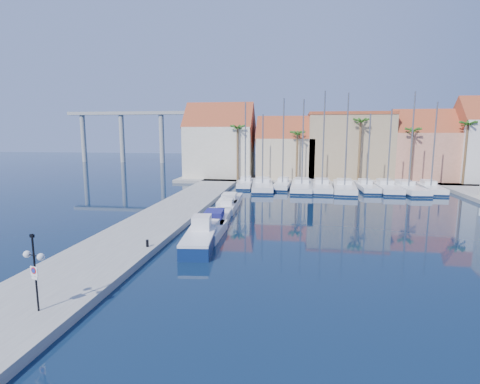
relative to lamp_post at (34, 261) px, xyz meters
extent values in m
plane|color=black|center=(7.76, 6.54, -2.88)|extent=(260.00, 260.00, 0.00)
cube|color=gray|center=(-1.24, 20.04, -2.63)|extent=(6.00, 77.00, 0.50)
cube|color=gray|center=(17.76, 54.54, -2.63)|extent=(54.00, 16.00, 0.50)
cylinder|color=black|center=(0.00, 0.00, -0.57)|extent=(0.09, 0.09, 3.63)
cylinder|color=black|center=(-0.22, 0.07, 0.25)|extent=(0.45, 0.17, 0.05)
cylinder|color=black|center=(0.22, -0.06, 0.25)|extent=(0.45, 0.17, 0.05)
sphere|color=white|center=(-0.43, 0.13, 0.25)|extent=(0.33, 0.33, 0.33)
sphere|color=white|center=(0.44, -0.12, 0.25)|extent=(0.33, 0.33, 0.33)
cube|color=black|center=(0.00, 0.00, 1.16)|extent=(0.22, 0.16, 0.15)
cube|color=white|center=(-0.01, -0.05, -0.48)|extent=(0.44, 0.15, 0.45)
cylinder|color=red|center=(-0.02, -0.07, -0.43)|extent=(0.30, 0.10, 0.31)
cylinder|color=#1933A5|center=(-0.02, -0.08, -0.43)|extent=(0.21, 0.07, 0.22)
cube|color=white|center=(-0.01, -0.05, -0.79)|extent=(0.36, 0.13, 0.13)
cylinder|color=black|center=(1.16, 9.98, -2.13)|extent=(0.20, 0.20, 0.51)
cube|color=#0D214F|center=(4.54, 11.74, -2.41)|extent=(2.76, 6.48, 0.94)
cube|color=white|center=(4.54, 11.74, -1.83)|extent=(2.76, 6.48, 0.21)
cube|color=white|center=(4.40, 12.99, -1.26)|extent=(1.54, 1.81, 1.15)
cube|color=white|center=(4.71, 15.08, -2.48)|extent=(1.77, 5.46, 0.80)
cube|color=white|center=(4.72, 14.53, -1.78)|extent=(1.23, 1.91, 0.60)
cube|color=white|center=(4.08, 19.45, -2.48)|extent=(2.83, 7.51, 0.80)
cube|color=navy|center=(4.13, 18.71, -1.78)|extent=(1.82, 2.68, 0.60)
cube|color=white|center=(4.27, 25.35, -2.48)|extent=(1.84, 5.15, 0.80)
cube|color=white|center=(4.29, 24.84, -1.78)|extent=(1.21, 1.83, 0.60)
cube|color=white|center=(3.79, 29.35, -2.48)|extent=(2.66, 7.34, 0.80)
cube|color=white|center=(3.82, 28.63, -1.78)|extent=(1.74, 2.61, 0.60)
cube|color=white|center=(3.79, 43.60, -2.38)|extent=(2.43, 8.19, 1.00)
cube|color=#0B1B3A|center=(3.79, 43.60, -2.70)|extent=(2.50, 8.25, 0.28)
cube|color=white|center=(3.76, 44.41, -1.58)|extent=(1.57, 2.49, 0.60)
cylinder|color=slate|center=(3.81, 43.20, 4.18)|extent=(0.20, 0.20, 12.12)
cube|color=white|center=(6.60, 42.05, -2.38)|extent=(4.00, 11.79, 1.00)
cube|color=#0B1B3A|center=(6.60, 42.05, -2.70)|extent=(4.07, 11.85, 0.28)
cube|color=white|center=(6.50, 43.20, -1.58)|extent=(2.40, 3.64, 0.60)
cylinder|color=slate|center=(6.65, 41.47, 3.22)|extent=(0.20, 0.20, 10.20)
cube|color=white|center=(9.66, 43.27, -2.38)|extent=(2.75, 8.43, 1.00)
cube|color=#0B1B3A|center=(9.66, 43.27, -2.70)|extent=(2.82, 8.50, 0.28)
cube|color=white|center=(9.72, 44.10, -1.58)|extent=(1.69, 2.59, 0.60)
cylinder|color=slate|center=(9.63, 42.86, 4.41)|extent=(0.20, 0.20, 12.58)
cube|color=white|center=(12.55, 42.22, -2.38)|extent=(3.35, 11.66, 1.00)
cube|color=#0B1B3A|center=(12.55, 42.22, -2.70)|extent=(3.41, 11.72, 0.28)
cube|color=white|center=(12.59, 43.38, -1.58)|extent=(2.21, 3.53, 0.60)
cylinder|color=slate|center=(12.53, 41.64, 4.28)|extent=(0.20, 0.20, 12.33)
cube|color=white|center=(15.53, 42.11, -2.38)|extent=(3.29, 10.97, 1.00)
cube|color=#0B1B3A|center=(15.53, 42.11, -2.70)|extent=(3.36, 11.04, 0.28)
cube|color=white|center=(15.57, 43.20, -1.58)|extent=(2.12, 3.34, 0.60)
cylinder|color=slate|center=(15.50, 41.57, 4.85)|extent=(0.20, 0.20, 13.46)
cube|color=white|center=(18.77, 41.85, -2.38)|extent=(4.02, 11.97, 1.00)
cube|color=#0B1B3A|center=(18.77, 41.85, -2.70)|extent=(4.08, 12.04, 0.28)
cube|color=white|center=(18.87, 43.02, -1.58)|extent=(2.42, 3.69, 0.60)
cylinder|color=slate|center=(18.72, 41.26, 4.67)|extent=(0.20, 0.20, 13.10)
cube|color=white|center=(22.00, 42.57, -2.38)|extent=(2.55, 8.99, 1.00)
cube|color=#0B1B3A|center=(22.00, 42.57, -2.70)|extent=(2.62, 9.05, 0.28)
cube|color=white|center=(21.98, 43.46, -1.58)|extent=(1.69, 2.72, 0.60)
cylinder|color=slate|center=(22.01, 42.12, 3.23)|extent=(0.20, 0.20, 10.22)
cube|color=white|center=(24.89, 42.62, -2.38)|extent=(2.95, 10.70, 1.00)
cube|color=#0B1B3A|center=(24.89, 42.62, -2.70)|extent=(3.01, 10.76, 0.28)
cube|color=white|center=(24.91, 43.69, -1.58)|extent=(1.99, 3.23, 0.60)
cylinder|color=slate|center=(24.88, 42.09, 3.56)|extent=(0.20, 0.20, 10.88)
cube|color=white|center=(27.64, 42.05, -2.38)|extent=(3.65, 10.78, 1.00)
cube|color=#0B1B3A|center=(27.64, 42.05, -2.70)|extent=(3.71, 10.85, 0.28)
cube|color=white|center=(27.55, 43.11, -1.58)|extent=(2.19, 3.33, 0.60)
cylinder|color=slate|center=(27.68, 41.53, 4.72)|extent=(0.20, 0.20, 13.20)
cube|color=white|center=(30.99, 42.78, -2.38)|extent=(2.91, 9.35, 1.00)
cube|color=#0B1B3A|center=(30.99, 42.78, -2.70)|extent=(2.97, 9.41, 0.28)
cube|color=white|center=(31.04, 43.70, -1.58)|extent=(1.83, 2.86, 0.60)
cylinder|color=slate|center=(30.96, 42.32, 4.01)|extent=(0.20, 0.20, 11.79)
cube|color=beige|center=(-2.24, 53.54, 2.12)|extent=(12.00, 9.00, 9.00)
cube|color=maroon|center=(-2.24, 53.54, 6.62)|extent=(12.30, 9.00, 9.00)
cube|color=beige|center=(9.76, 53.54, 1.12)|extent=(10.00, 8.00, 7.00)
cube|color=maroon|center=(9.76, 53.54, 4.62)|extent=(10.30, 8.00, 8.00)
cube|color=tan|center=(20.76, 54.54, 3.12)|extent=(14.00, 10.00, 11.00)
cube|color=maroon|center=(20.76, 54.54, 8.87)|extent=(14.20, 10.20, 0.50)
cube|color=tan|center=(32.76, 53.54, 1.62)|extent=(10.00, 8.00, 8.00)
cube|color=maroon|center=(32.76, 53.54, 5.62)|extent=(10.30, 8.00, 8.00)
cylinder|color=brown|center=(1.76, 48.54, 2.12)|extent=(0.36, 0.36, 9.00)
sphere|color=#2D601B|center=(1.76, 48.54, 6.47)|extent=(2.60, 2.60, 2.60)
cylinder|color=brown|center=(11.76, 48.54, 1.62)|extent=(0.36, 0.36, 8.00)
sphere|color=#2D601B|center=(11.76, 48.54, 5.47)|extent=(2.60, 2.60, 2.60)
cylinder|color=brown|center=(21.76, 48.54, 2.62)|extent=(0.36, 0.36, 10.00)
sphere|color=#2D601B|center=(21.76, 48.54, 7.47)|extent=(2.60, 2.60, 2.60)
cylinder|color=brown|center=(29.76, 48.54, 1.87)|extent=(0.36, 0.36, 8.50)
sphere|color=#2D601B|center=(29.76, 48.54, 5.97)|extent=(2.60, 2.60, 2.60)
cylinder|color=brown|center=(37.76, 48.54, 2.37)|extent=(0.36, 0.36, 9.50)
sphere|color=#2D601B|center=(37.76, 48.54, 6.97)|extent=(2.60, 2.60, 2.60)
cube|color=#9E9E99|center=(-30.24, 88.54, 11.12)|extent=(48.00, 2.20, 0.90)
cylinder|color=#9E9E99|center=(-50.24, 88.54, 4.12)|extent=(1.40, 1.40, 14.00)
cylinder|color=#9E9E99|center=(-38.24, 88.54, 4.12)|extent=(1.40, 1.40, 14.00)
cylinder|color=#9E9E99|center=(-26.24, 88.54, 4.12)|extent=(1.40, 1.40, 14.00)
cylinder|color=#9E9E99|center=(-14.24, 88.54, 4.12)|extent=(1.40, 1.40, 14.00)
camera|label=1|loc=(11.45, -14.51, 5.68)|focal=28.00mm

